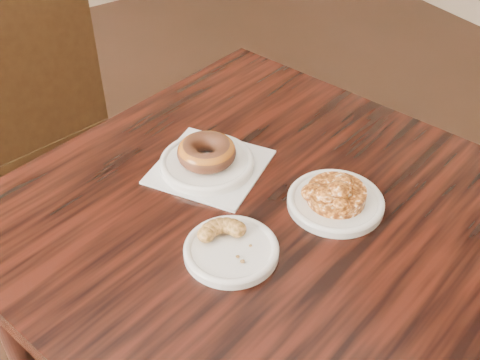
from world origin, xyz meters
TOP-DOWN VIEW (x-y plane):
  - cafe_table at (0.22, -0.08)m, footprint 0.98×0.98m
  - chair_far at (0.04, 0.87)m, footprint 0.48×0.48m
  - napkin at (0.20, 0.06)m, footprint 0.25×0.25m
  - plate_donut at (0.20, 0.06)m, footprint 0.17×0.17m
  - plate_cruller at (0.12, -0.13)m, footprint 0.14×0.14m
  - plate_fritter at (0.32, -0.14)m, footprint 0.16×0.16m
  - glazed_donut at (0.20, 0.06)m, footprint 0.10×0.10m
  - apple_fritter at (0.32, -0.14)m, footprint 0.13×0.13m
  - cruller_fragment at (0.12, -0.13)m, footprint 0.09×0.09m

SIDE VIEW (x-z plane):
  - cafe_table at x=0.22m, z-range 0.00..0.75m
  - chair_far at x=0.04m, z-range 0.00..0.90m
  - napkin at x=0.20m, z-range 0.75..0.75m
  - plate_cruller at x=0.12m, z-range 0.75..0.76m
  - plate_fritter at x=0.32m, z-range 0.75..0.76m
  - plate_donut at x=0.20m, z-range 0.75..0.77m
  - cruller_fragment at x=0.12m, z-range 0.76..0.79m
  - apple_fritter at x=0.32m, z-range 0.76..0.79m
  - glazed_donut at x=0.20m, z-range 0.77..0.80m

